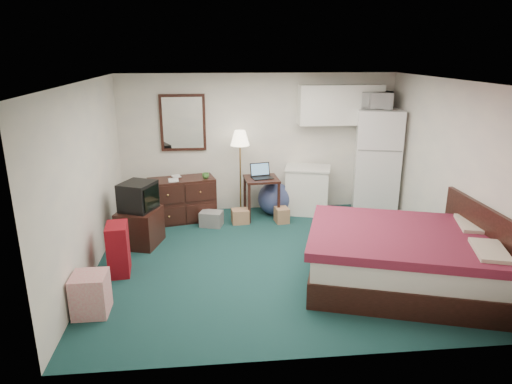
{
  "coord_description": "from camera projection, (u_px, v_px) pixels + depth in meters",
  "views": [
    {
      "loc": [
        -0.88,
        -5.95,
        2.88
      ],
      "look_at": [
        -0.26,
        0.15,
        0.97
      ],
      "focal_mm": 32.0,
      "sensor_mm": 36.0,
      "label": 1
    }
  ],
  "objects": [
    {
      "name": "floor",
      "position": [
        275.0,
        258.0,
        6.59
      ],
      "size": [
        5.0,
        4.5,
        0.01
      ],
      "primitive_type": "cube",
      "color": "#194244",
      "rests_on": "ground"
    },
    {
      "name": "ceiling",
      "position": [
        277.0,
        81.0,
        5.85
      ],
      "size": [
        5.0,
        4.5,
        0.01
      ],
      "primitive_type": "cube",
      "color": "silver",
      "rests_on": "walls"
    },
    {
      "name": "walls",
      "position": [
        276.0,
        175.0,
        6.22
      ],
      "size": [
        5.01,
        4.51,
        2.5
      ],
      "color": "silver",
      "rests_on": "floor"
    },
    {
      "name": "mirror",
      "position": [
        183.0,
        123.0,
        8.08
      ],
      "size": [
        0.8,
        0.06,
        1.0
      ],
      "primitive_type": null,
      "color": "white",
      "rests_on": "walls"
    },
    {
      "name": "upper_cabinets",
      "position": [
        340.0,
        105.0,
        8.12
      ],
      "size": [
        1.5,
        0.35,
        0.7
      ],
      "primitive_type": null,
      "color": "white",
      "rests_on": "walls"
    },
    {
      "name": "headboard",
      "position": [
        477.0,
        241.0,
        5.8
      ],
      "size": [
        0.06,
        1.56,
        1.0
      ],
      "primitive_type": null,
      "color": "black",
      "rests_on": "walls"
    },
    {
      "name": "dresser",
      "position": [
        182.0,
        200.0,
        7.97
      ],
      "size": [
        1.2,
        0.74,
        0.76
      ],
      "primitive_type": null,
      "rotation": [
        0.0,
        0.0,
        0.22
      ],
      "color": "black",
      "rests_on": "floor"
    },
    {
      "name": "floor_lamp",
      "position": [
        240.0,
        173.0,
        8.15
      ],
      "size": [
        0.39,
        0.39,
        1.54
      ],
      "primitive_type": null,
      "rotation": [
        0.0,
        0.0,
        0.2
      ],
      "color": "tan",
      "rests_on": "floor"
    },
    {
      "name": "desk",
      "position": [
        261.0,
        198.0,
        8.12
      ],
      "size": [
        0.62,
        0.62,
        0.73
      ],
      "primitive_type": null,
      "rotation": [
        0.0,
        0.0,
        0.07
      ],
      "color": "black",
      "rests_on": "floor"
    },
    {
      "name": "exercise_ball",
      "position": [
        274.0,
        198.0,
        8.3
      ],
      "size": [
        0.66,
        0.66,
        0.6
      ],
      "primitive_type": "sphere",
      "rotation": [
        0.0,
        0.0,
        0.1
      ],
      "color": "navy",
      "rests_on": "floor"
    },
    {
      "name": "kitchen_counter",
      "position": [
        307.0,
        191.0,
        8.37
      ],
      "size": [
        0.88,
        0.75,
        0.83
      ],
      "primitive_type": null,
      "rotation": [
        0.0,
        0.0,
        -0.26
      ],
      "color": "white",
      "rests_on": "floor"
    },
    {
      "name": "fridge",
      "position": [
        377.0,
        161.0,
        8.3
      ],
      "size": [
        0.95,
        0.95,
        1.89
      ],
      "primitive_type": null,
      "rotation": [
        0.0,
        0.0,
        -0.26
      ],
      "color": "white",
      "rests_on": "floor"
    },
    {
      "name": "bed",
      "position": [
        401.0,
        259.0,
        5.77
      ],
      "size": [
        2.63,
        2.31,
        0.71
      ],
      "primitive_type": null,
      "rotation": [
        0.0,
        0.0,
        -0.31
      ],
      "color": "maroon",
      "rests_on": "floor"
    },
    {
      "name": "tv_stand",
      "position": [
        140.0,
        227.0,
        7.0
      ],
      "size": [
        0.71,
        0.75,
        0.56
      ],
      "primitive_type": null,
      "rotation": [
        0.0,
        0.0,
        -0.28
      ],
      "color": "black",
      "rests_on": "floor"
    },
    {
      "name": "suitcase",
      "position": [
        118.0,
        249.0,
        6.06
      ],
      "size": [
        0.31,
        0.45,
        0.7
      ],
      "primitive_type": null,
      "rotation": [
        0.0,
        0.0,
        0.1
      ],
      "color": "#650305",
      "rests_on": "floor"
    },
    {
      "name": "retail_box",
      "position": [
        91.0,
        294.0,
        5.16
      ],
      "size": [
        0.39,
        0.39,
        0.48
      ],
      "primitive_type": null,
      "rotation": [
        0.0,
        0.0,
        0.0
      ],
      "color": "beige",
      "rests_on": "floor"
    },
    {
      "name": "file_bin",
      "position": [
        211.0,
        219.0,
        7.78
      ],
      "size": [
        0.43,
        0.37,
        0.26
      ],
      "primitive_type": null,
      "rotation": [
        0.0,
        0.0,
        -0.29
      ],
      "color": "slate",
      "rests_on": "floor"
    },
    {
      "name": "cardboard_box_a",
      "position": [
        240.0,
        216.0,
        7.92
      ],
      "size": [
        0.31,
        0.27,
        0.25
      ],
      "primitive_type": null,
      "rotation": [
        0.0,
        0.0,
        0.1
      ],
      "color": "#916E55",
      "rests_on": "floor"
    },
    {
      "name": "cardboard_box_b",
      "position": [
        282.0,
        215.0,
        7.95
      ],
      "size": [
        0.25,
        0.29,
        0.26
      ],
      "primitive_type": null,
      "rotation": [
        0.0,
        0.0,
        0.14
      ],
      "color": "#916E55",
      "rests_on": "floor"
    },
    {
      "name": "laptop",
      "position": [
        262.0,
        172.0,
        7.95
      ],
      "size": [
        0.41,
        0.36,
        0.24
      ],
      "primitive_type": null,
      "rotation": [
        0.0,
        0.0,
        0.21
      ],
      "color": "black",
      "rests_on": "desk"
    },
    {
      "name": "crt_tv",
      "position": [
        138.0,
        196.0,
        6.86
      ],
      "size": [
        0.63,
        0.65,
        0.43
      ],
      "primitive_type": null,
      "rotation": [
        0.0,
        0.0,
        -0.42
      ],
      "color": "black",
      "rests_on": "tv_stand"
    },
    {
      "name": "microwave",
      "position": [
        377.0,
        98.0,
        8.0
      ],
      "size": [
        0.6,
        0.45,
        0.36
      ],
      "primitive_type": "imported",
      "rotation": [
        0.0,
        0.0,
        -0.33
      ],
      "color": "white",
      "rests_on": "fridge"
    },
    {
      "name": "book_a",
      "position": [
        168.0,
        175.0,
        7.67
      ],
      "size": [
        0.17,
        0.04,
        0.23
      ],
      "primitive_type": "imported",
      "rotation": [
        0.0,
        0.0,
        0.12
      ],
      "color": "#916E55",
      "rests_on": "dresser"
    },
    {
      "name": "book_b",
      "position": [
        172.0,
        172.0,
        7.9
      ],
      "size": [
        0.15,
        0.06,
        0.2
      ],
      "primitive_type": "imported",
      "rotation": [
        0.0,
        0.0,
        0.32
      ],
      "color": "#916E55",
      "rests_on": "dresser"
    },
    {
      "name": "mug",
      "position": [
        206.0,
        175.0,
        7.85
      ],
      "size": [
        0.15,
        0.14,
        0.12
      ],
      "primitive_type": "imported",
      "rotation": [
        0.0,
        0.0,
        0.5
      ],
      "color": "#427A33",
      "rests_on": "dresser"
    }
  ]
}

